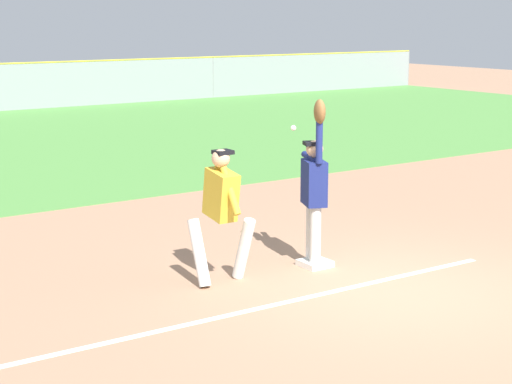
# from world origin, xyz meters

# --- Properties ---
(ground_plane) EXTENTS (73.07, 73.07, 0.00)m
(ground_plane) POSITION_xyz_m (0.00, 0.00, 0.00)
(ground_plane) COLOR tan
(outfield_grass) EXTENTS (44.90, 16.01, 0.01)m
(outfield_grass) POSITION_xyz_m (0.00, 14.49, 0.01)
(outfield_grass) COLOR #549342
(outfield_grass) RESTS_ON ground_plane
(chalk_foul_line) EXTENTS (12.00, 0.34, 0.01)m
(chalk_foul_line) POSITION_xyz_m (-4.19, 0.42, 0.00)
(chalk_foul_line) COLOR white
(chalk_foul_line) RESTS_ON ground_plane
(first_base) EXTENTS (0.38, 0.38, 0.08)m
(first_base) POSITION_xyz_m (-0.19, 1.32, 0.04)
(first_base) COLOR white
(first_base) RESTS_ON ground_plane
(fielder) EXTENTS (0.46, 0.86, 2.28)m
(fielder) POSITION_xyz_m (-0.21, 1.33, 1.12)
(fielder) COLOR silver
(fielder) RESTS_ON ground_plane
(runner) EXTENTS (0.71, 0.84, 1.72)m
(runner) POSITION_xyz_m (-1.62, 1.41, 1.00)
(runner) COLOR white
(runner) RESTS_ON ground_plane
(baseball) EXTENTS (0.07, 0.07, 0.07)m
(baseball) POSITION_xyz_m (-0.30, 1.69, 1.85)
(baseball) COLOR white
(parked_car_white) EXTENTS (4.58, 2.49, 1.25)m
(parked_car_white) POSITION_xyz_m (5.48, 26.45, 0.67)
(parked_car_white) COLOR white
(parked_car_white) RESTS_ON ground_plane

